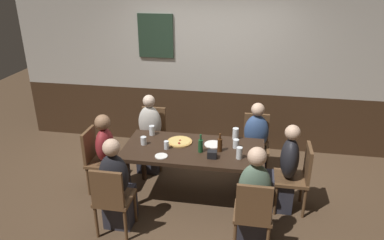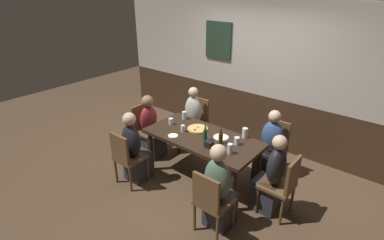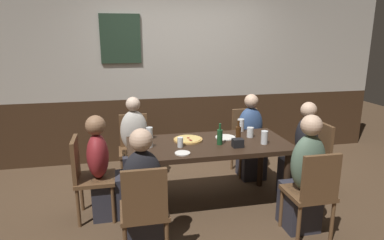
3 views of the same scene
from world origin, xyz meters
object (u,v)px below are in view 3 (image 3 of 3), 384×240
object	(u,v)px
tumbler_short	(264,138)
person_left_far	(135,150)
person_right_near	(304,182)
highball_clear	(241,126)
beer_glass_tall	(149,143)
person_head_east	(301,157)
person_left_near	(143,200)
plate_white_large	(225,137)
person_right_far	(251,143)
beer_bottle_green	(220,136)
beer_bottle_brown	(238,133)
pizza	(188,139)
chair_head_west	(87,174)
person_head_west	(104,175)
chair_right_far	(246,137)
beer_glass_half	(180,143)
pint_glass_pale	(149,134)
plate_white_small	(182,153)
chair_right_near	(313,190)
chair_head_east	(314,155)
dining_table	(209,150)
chair_left_far	(134,145)
tumbler_water	(250,133)
chair_left_near	(144,208)
condiment_caddy	(238,143)

from	to	relation	value
tumbler_short	person_left_far	bearing A→B (deg)	148.19
tumbler_short	person_right_near	bearing A→B (deg)	-69.37
person_right_near	highball_clear	xyz separation A→B (m)	(-0.27, 1.04, 0.30)
beer_glass_tall	person_head_east	bearing A→B (deg)	0.01
person_left_near	plate_white_large	distance (m)	1.32
person_right_near	person_left_near	world-z (taller)	person_right_near
plate_white_large	person_right_far	bearing A→B (deg)	45.01
beer_bottle_green	beer_bottle_brown	size ratio (longest dim) A/B	0.99
person_head_east	pizza	bearing A→B (deg)	174.33
chair_head_west	beer_bottle_brown	size ratio (longest dim) A/B	3.73
person_head_west	highball_clear	size ratio (longest dim) A/B	7.32
chair_right_far	tumbler_short	world-z (taller)	tumbler_short
chair_head_west	beer_glass_half	distance (m)	1.01
person_right_far	pint_glass_pale	bearing A→B (deg)	-164.63
beer_bottle_green	plate_white_small	distance (m)	0.49
chair_right_near	pint_glass_pale	bearing A→B (deg)	140.81
chair_head_east	beer_bottle_green	distance (m)	1.24
dining_table	beer_bottle_green	world-z (taller)	beer_bottle_green
person_left_far	beer_bottle_brown	distance (m)	1.35
beer_bottle_green	dining_table	bearing A→B (deg)	143.01
dining_table	tumbler_short	size ratio (longest dim) A/B	12.09
chair_head_east	tumbler_short	bearing A→B (deg)	-167.37
beer_glass_tall	pint_glass_pale	xyz separation A→B (m)	(0.03, 0.29, 0.01)
tumbler_short	plate_white_small	size ratio (longest dim) A/B	0.94
person_head_west	highball_clear	distance (m)	1.70
pizza	beer_bottle_brown	xyz separation A→B (m)	(0.53, -0.15, 0.08)
dining_table	person_head_east	world-z (taller)	person_head_east
chair_left_far	tumbler_water	bearing A→B (deg)	-29.55
person_head_east	dining_table	bearing A→B (deg)	180.00
chair_head_west	plate_white_large	bearing A→B (deg)	5.11
beer_glass_tall	highball_clear	distance (m)	1.20
chair_right_far	chair_left_near	xyz separation A→B (m)	(-1.54, -1.67, 0.00)
tumbler_water	person_head_east	bearing A→B (deg)	-9.83
person_head_east	condiment_caddy	world-z (taller)	person_head_east
person_left_far	condiment_caddy	world-z (taller)	person_left_far
pint_glass_pale	tumbler_water	xyz separation A→B (m)	(1.14, -0.19, -0.01)
beer_bottle_green	plate_white_small	world-z (taller)	beer_bottle_green
pizza	chair_left_far	bearing A→B (deg)	128.83
chair_right_near	chair_head_east	bearing A→B (deg)	58.12
beer_glass_tall	plate_white_small	world-z (taller)	beer_glass_tall
chair_left_far	pizza	world-z (taller)	chair_left_far
chair_right_near	pizza	distance (m)	1.40
person_head_west	person_head_east	world-z (taller)	person_head_east
beer_bottle_green	person_right_near	bearing A→B (deg)	-41.89
chair_right_near	person_head_east	world-z (taller)	person_head_east
person_right_far	beer_bottle_green	size ratio (longest dim) A/B	4.83
person_head_west	highball_clear	world-z (taller)	person_head_west
chair_left_far	person_head_west	world-z (taller)	person_head_west
pizza	highball_clear	xyz separation A→B (m)	(0.70, 0.23, 0.05)
person_head_west	beer_glass_half	size ratio (longest dim) A/B	10.38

